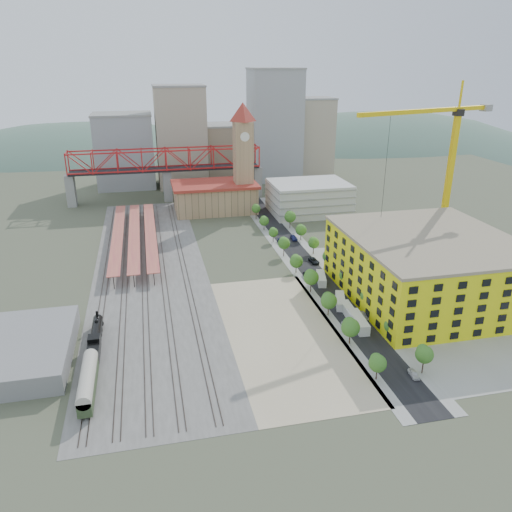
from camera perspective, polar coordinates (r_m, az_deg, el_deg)
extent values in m
plane|color=#474C38|center=(156.62, 1.44, -2.96)|extent=(400.00, 400.00, 0.00)
cube|color=#605E59|center=(168.69, -11.99, -1.59)|extent=(36.00, 165.00, 0.06)
cube|color=tan|center=(128.63, 3.10, -8.79)|extent=(28.00, 67.00, 0.06)
cube|color=black|center=(173.98, 5.37, -0.47)|extent=(12.00, 170.00, 0.06)
cube|color=gray|center=(172.46, 3.63, -0.62)|extent=(3.00, 170.00, 0.04)
cube|color=gray|center=(175.67, 7.08, -0.32)|extent=(3.00, 170.00, 0.04)
cube|color=gray|center=(156.71, 19.51, -4.26)|extent=(50.00, 90.00, 0.06)
cube|color=#382B23|center=(169.38, -16.96, -1.94)|extent=(0.12, 160.00, 0.18)
cube|color=#382B23|center=(169.25, -16.48, -1.91)|extent=(0.12, 160.00, 0.18)
cube|color=#382B23|center=(168.92, -14.94, -1.79)|extent=(0.12, 160.00, 0.18)
cube|color=#382B23|center=(168.84, -14.45, -1.75)|extent=(0.12, 160.00, 0.18)
cube|color=#382B23|center=(168.68, -12.91, -1.63)|extent=(0.12, 160.00, 0.18)
cube|color=#382B23|center=(168.65, -12.42, -1.59)|extent=(0.12, 160.00, 0.18)
cube|color=#382B23|center=(168.65, -10.88, -1.46)|extent=(0.12, 160.00, 0.18)
cube|color=#382B23|center=(168.67, -10.39, -1.42)|extent=(0.12, 160.00, 0.18)
cube|color=#382B23|center=(168.88, -8.51, -1.27)|extent=(0.12, 160.00, 0.18)
cube|color=#382B23|center=(168.97, -8.02, -1.23)|extent=(0.12, 160.00, 0.18)
cube|color=#CD724F|center=(193.45, -15.53, 2.36)|extent=(4.00, 80.00, 0.25)
cylinder|color=black|center=(194.09, -15.47, 1.81)|extent=(0.24, 0.24, 4.00)
cube|color=#CD724F|center=(193.17, -13.76, 2.51)|extent=(4.00, 80.00, 0.25)
cylinder|color=black|center=(193.81, -13.70, 1.95)|extent=(0.24, 0.24, 4.00)
cube|color=#CD724F|center=(193.07, -11.98, 2.65)|extent=(4.00, 80.00, 0.25)
cylinder|color=black|center=(193.71, -11.93, 2.09)|extent=(0.24, 0.24, 4.00)
cube|color=tan|center=(229.90, -4.72, 6.60)|extent=(36.00, 22.00, 12.00)
cube|color=maroon|center=(228.33, -4.77, 8.18)|extent=(38.00, 24.00, 1.20)
cube|color=tan|center=(226.88, -1.46, 10.10)|extent=(8.00, 8.00, 40.00)
pyramid|color=maroon|center=(223.03, -1.53, 17.17)|extent=(12.00, 12.00, 8.00)
cylinder|color=white|center=(220.54, -1.28, 13.46)|extent=(4.00, 0.30, 4.00)
cube|color=silver|center=(227.44, 6.05, 6.65)|extent=(34.00, 26.00, 14.00)
cube|color=gray|center=(252.35, -20.39, 7.03)|extent=(4.00, 6.00, 15.00)
cube|color=gray|center=(255.85, 0.13, 8.55)|extent=(4.00, 6.00, 15.00)
cube|color=gray|center=(250.09, -10.08, 7.92)|extent=(4.00, 6.00, 15.00)
cube|color=black|center=(248.38, -10.20, 9.71)|extent=(90.00, 9.00, 1.00)
cube|color=#F7FF15|center=(151.68, 18.96, -1.33)|extent=(44.00, 50.00, 18.00)
cube|color=gray|center=(148.48, 19.40, 2.01)|extent=(44.60, 50.60, 0.80)
cube|color=gray|center=(128.73, -25.17, -9.74)|extent=(22.00, 32.00, 5.00)
cube|color=#9EA0A3|center=(282.16, -14.77, 11.47)|extent=(30.00, 25.00, 38.00)
cube|color=#B2A58C|center=(276.69, -8.56, 13.21)|extent=(26.00, 22.00, 52.00)
cube|color=gray|center=(296.24, -3.37, 11.78)|extent=(24.00, 24.00, 30.00)
cube|color=#9EA0A3|center=(289.71, 2.15, 14.58)|extent=(28.00, 22.00, 60.00)
cube|color=#B2A58C|center=(302.39, 6.41, 13.23)|extent=(22.00, 20.00, 44.00)
cube|color=brown|center=(304.48, -6.33, 11.58)|extent=(20.00, 20.00, 26.00)
ellipsoid|color=#4C6B59|center=(422.22, -18.06, 2.08)|extent=(396.00, 216.00, 180.00)
ellipsoid|color=#4C6B59|center=(434.50, -1.80, 0.34)|extent=(484.00, 264.00, 220.00)
ellipsoid|color=#4C6B59|center=(463.41, 12.93, 4.03)|extent=(418.00, 228.00, 190.00)
cylinder|color=black|center=(131.44, -17.77, -8.02)|extent=(2.46, 11.79, 2.46)
cube|color=black|center=(125.81, -17.99, -9.35)|extent=(2.75, 2.95, 3.14)
cylinder|color=black|center=(134.94, -17.71, -6.35)|extent=(0.69, 0.69, 1.57)
sphere|color=black|center=(132.56, -17.78, -7.13)|extent=(0.98, 0.98, 0.98)
cone|color=black|center=(137.99, -17.51, -7.21)|extent=(2.56, 1.57, 2.56)
cube|color=black|center=(122.33, -18.11, -10.63)|extent=(2.75, 5.90, 2.75)
cube|color=#26381F|center=(111.95, -18.62, -13.73)|extent=(2.85, 17.69, 3.14)
cylinder|color=#ADA899|center=(111.03, -18.72, -13.02)|extent=(3.05, 17.69, 3.05)
cube|color=yellow|center=(180.95, 21.02, 7.07)|extent=(1.72, 1.72, 48.24)
cube|color=black|center=(176.98, 22.13, 14.97)|extent=(2.68, 2.68, 2.14)
cube|color=yellow|center=(161.85, 17.36, 15.45)|extent=(39.50, 12.52, 1.29)
cube|color=yellow|center=(181.86, 23.54, 15.25)|extent=(12.72, 4.80, 1.29)
cube|color=gray|center=(186.93, 24.81, 15.12)|extent=(3.83, 3.47, 2.14)
cube|color=yellow|center=(176.59, 22.38, 16.68)|extent=(0.54, 0.54, 8.58)
cube|color=silver|center=(133.27, 11.63, -7.40)|extent=(3.60, 10.59, 2.85)
cube|color=silver|center=(138.47, 10.57, -6.23)|extent=(3.10, 9.41, 2.53)
cube|color=silver|center=(143.66, 9.61, -5.10)|extent=(5.08, 9.41, 2.50)
cube|color=silver|center=(157.10, 7.47, -2.57)|extent=(4.60, 9.47, 2.51)
imported|color=silver|center=(132.09, 10.49, -7.90)|extent=(2.61, 4.91, 1.59)
imported|color=gray|center=(145.44, 8.04, -4.91)|extent=(1.97, 4.23, 1.34)
imported|color=black|center=(159.62, 5.99, -2.29)|extent=(2.99, 5.73, 1.54)
imported|color=navy|center=(189.01, 2.86, 1.63)|extent=(1.96, 4.77, 1.38)
imported|color=silver|center=(117.50, 17.59, -12.76)|extent=(1.87, 4.01, 1.33)
imported|color=gray|center=(138.02, 12.08, -6.70)|extent=(2.12, 4.65, 1.48)
imported|color=black|center=(171.82, 6.65, -0.56)|extent=(2.91, 5.45, 1.46)
imported|color=navy|center=(193.28, 4.35, 2.08)|extent=(2.39, 5.32, 1.51)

